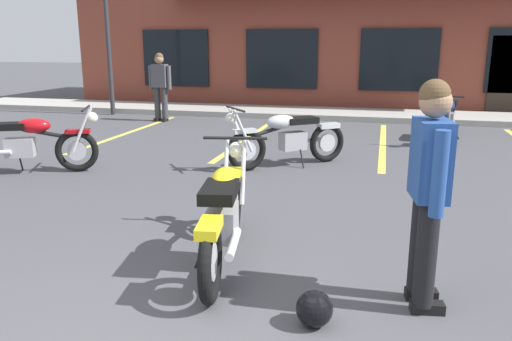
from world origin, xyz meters
TOP-DOWN VIEW (x-y plane):
  - ground_plane at (0.00, 3.70)m, footprint 80.00×80.00m
  - sidewalk_kerb at (0.00, 11.43)m, footprint 22.00×1.80m
  - brick_storefront_building at (0.00, 15.37)m, footprint 16.61×6.11m
  - painted_stall_lines at (0.00, 7.83)m, footprint 8.24×4.80m
  - motorcycle_foreground_classic at (0.01, 1.88)m, footprint 0.77×2.10m
  - motorcycle_red_sportbike at (2.58, 8.57)m, footprint 0.78×2.09m
  - motorcycle_black_cruiser at (-3.79, 4.18)m, footprint 1.98×1.13m
  - motorcycle_blue_standard at (-0.12, 5.57)m, footprint 1.76×1.53m
  - person_in_black_shirt at (-4.07, 9.55)m, footprint 0.60×0.29m
  - person_in_shorts_foreground at (1.66, 1.46)m, footprint 0.32×0.61m
  - helmet_on_pavement at (0.94, 0.99)m, footprint 0.26×0.26m

SIDE VIEW (x-z plane):
  - ground_plane at x=0.00m, z-range 0.00..0.00m
  - painted_stall_lines at x=0.00m, z-range 0.00..0.01m
  - sidewalk_kerb at x=0.00m, z-range 0.00..0.14m
  - helmet_on_pavement at x=0.94m, z-range 0.00..0.26m
  - motorcycle_foreground_classic at x=0.01m, z-range -0.03..0.95m
  - motorcycle_red_sportbike at x=2.58m, z-range -0.03..0.95m
  - motorcycle_black_cruiser at x=-3.79m, z-range -0.03..0.95m
  - motorcycle_blue_standard at x=-0.12m, z-range -0.03..0.95m
  - person_in_black_shirt at x=-4.07m, z-range 0.11..1.79m
  - person_in_shorts_foreground at x=1.66m, z-range 0.11..1.79m
  - brick_storefront_building at x=0.00m, z-range 0.00..4.09m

